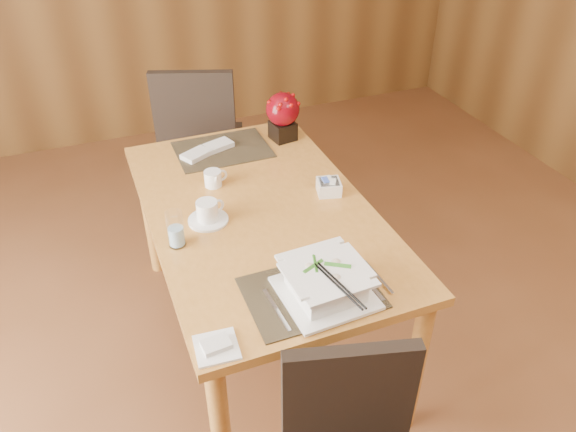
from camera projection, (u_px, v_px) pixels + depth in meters
name	position (u px, v px, depth m)	size (l,w,h in m)	color
dining_table	(260.00, 227.00, 2.40)	(0.90, 1.50, 0.75)	#CA8638
placemat_near	(311.00, 293.00, 1.93)	(0.45, 0.33, 0.01)	black
placemat_far	(223.00, 150.00, 2.76)	(0.45, 0.33, 0.01)	black
soup_setting	(326.00, 283.00, 1.89)	(0.31, 0.31, 0.12)	white
coffee_cup	(208.00, 213.00, 2.25)	(0.16, 0.16, 0.09)	white
water_glass	(176.00, 229.00, 2.11)	(0.07, 0.07, 0.15)	white
creamer_jug	(213.00, 178.00, 2.48)	(0.10, 0.10, 0.07)	white
sugar_caddy	(329.00, 187.00, 2.43)	(0.10, 0.10, 0.06)	white
berry_decor	(283.00, 114.00, 2.78)	(0.17, 0.17, 0.25)	black
napkins_far	(209.00, 149.00, 2.74)	(0.27, 0.10, 0.02)	white
bread_plate	(217.00, 347.00, 1.73)	(0.13, 0.13, 0.01)	white
far_chair	(200.00, 136.00, 3.29)	(0.60, 0.60, 1.00)	black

